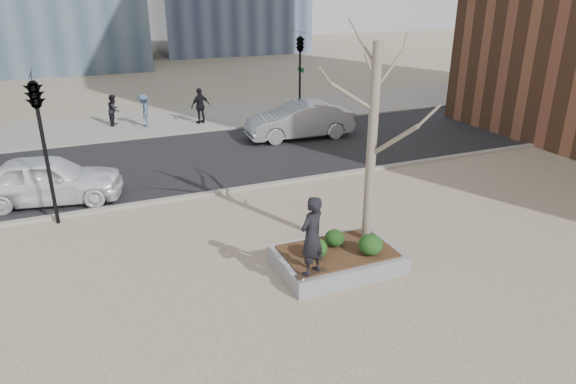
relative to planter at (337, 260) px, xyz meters
name	(u,v)px	position (x,y,z in m)	size (l,w,h in m)	color
ground	(301,275)	(-1.00, 0.00, -0.23)	(120.00, 120.00, 0.00)	tan
street	(202,158)	(-1.00, 10.00, -0.21)	(60.00, 8.00, 0.02)	black
far_sidewalk	(169,120)	(-1.00, 17.00, -0.21)	(60.00, 6.00, 0.02)	gray
planter	(337,260)	(0.00, 0.00, 0.00)	(3.00, 2.00, 0.45)	gray
planter_mulch	(337,251)	(0.00, 0.00, 0.25)	(2.70, 1.70, 0.04)	#382314
sycamore_tree	(374,115)	(1.00, 0.30, 3.56)	(2.80, 2.80, 6.60)	gray
shrub_left	(316,248)	(-0.66, -0.10, 0.51)	(0.58, 0.58, 0.49)	#1B3A12
shrub_middle	(335,238)	(0.04, 0.25, 0.48)	(0.51, 0.51, 0.43)	black
shrub_right	(371,245)	(0.65, -0.48, 0.52)	(0.61, 0.61, 0.52)	#163912
skateboard	(311,274)	(-1.10, -0.78, 0.26)	(0.78, 0.20, 0.07)	black
skateboarder	(312,236)	(-1.10, -0.78, 1.24)	(0.69, 0.45, 1.89)	black
police_car	(48,179)	(-6.68, 7.39, 0.58)	(1.86, 4.62, 1.57)	white
car_silver	(299,121)	(3.98, 11.22, 0.61)	(1.73, 4.97, 1.64)	#92949A
car_third	(483,99)	(16.01, 12.49, 0.41)	(1.72, 4.22, 1.23)	#565962
pedestrian_a	(114,110)	(-3.71, 17.00, 0.58)	(0.75, 0.59, 1.55)	black
pedestrian_b	(144,111)	(-2.36, 16.06, 0.62)	(1.07, 0.61, 1.65)	#3B4E6B
pedestrian_c	(200,106)	(0.42, 15.68, 0.70)	(1.06, 0.44, 1.81)	black
traffic_light_near	(45,152)	(-6.50, 5.60, 2.02)	(0.60, 2.48, 4.50)	black
traffic_light_far	(300,76)	(5.50, 14.60, 2.02)	(0.60, 2.48, 4.50)	black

